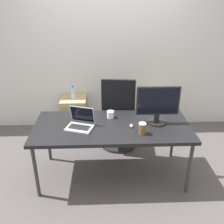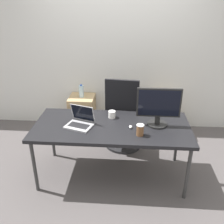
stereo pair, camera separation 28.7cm
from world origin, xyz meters
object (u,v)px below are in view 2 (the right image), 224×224
object	(u,v)px
monitor	(158,107)
laptop_center	(80,122)
office_chair	(123,121)
cabinet_right	(163,116)
coffee_cup_white	(112,114)
coffee_cup_brown	(140,130)
mouse	(131,127)
cabinet_left	(83,113)
water_bottle	(81,91)

from	to	relation	value
monitor	laptop_center	bearing A→B (deg)	-175.27
office_chair	cabinet_right	distance (m)	0.82
monitor	coffee_cup_white	world-z (taller)	monitor
cabinet_right	coffee_cup_brown	xyz separation A→B (m)	(-0.43, -1.36, 0.48)
mouse	coffee_cup_brown	xyz separation A→B (m)	(0.10, -0.15, 0.05)
laptop_center	coffee_cup_brown	distance (m)	0.71
office_chair	mouse	size ratio (longest dim) A/B	19.41
office_chair	mouse	xyz separation A→B (m)	(0.10, -0.70, 0.30)
cabinet_left	coffee_cup_white	world-z (taller)	coffee_cup_white
office_chair	cabinet_left	size ratio (longest dim) A/B	1.90
laptop_center	monitor	xyz separation A→B (m)	(0.89, 0.07, 0.18)
water_bottle	laptop_center	xyz separation A→B (m)	(0.21, -1.18, 0.08)
water_bottle	mouse	bearing A→B (deg)	-56.72
coffee_cup_white	monitor	bearing A→B (deg)	-15.96
cabinet_left	mouse	xyz separation A→B (m)	(0.79, -1.21, 0.44)
cabinet_left	coffee_cup_brown	size ratio (longest dim) A/B	4.63
cabinet_right	laptop_center	size ratio (longest dim) A/B	1.69
laptop_center	cabinet_left	bearing A→B (deg)	100.11
cabinet_left	coffee_cup_brown	xyz separation A→B (m)	(0.90, -1.36, 0.48)
laptop_center	coffee_cup_white	bearing A→B (deg)	32.87
laptop_center	mouse	size ratio (longest dim) A/B	6.05
water_bottle	monitor	size ratio (longest dim) A/B	0.42
office_chair	coffee_cup_brown	size ratio (longest dim) A/B	8.81
cabinet_left	water_bottle	bearing A→B (deg)	90.00
office_chair	cabinet_left	distance (m)	0.87
cabinet_left	monitor	size ratio (longest dim) A/B	1.19
laptop_center	water_bottle	bearing A→B (deg)	100.09
cabinet_right	monitor	size ratio (longest dim) A/B	1.19
mouse	coffee_cup_brown	world-z (taller)	coffee_cup_brown
monitor	coffee_cup_white	bearing A→B (deg)	164.04
office_chair	coffee_cup_white	distance (m)	0.57
cabinet_right	mouse	world-z (taller)	mouse
office_chair	cabinet_right	size ratio (longest dim) A/B	1.90
laptop_center	coffee_cup_white	size ratio (longest dim) A/B	3.98
cabinet_left	laptop_center	bearing A→B (deg)	-79.89
cabinet_left	monitor	world-z (taller)	monitor
cabinet_right	monitor	world-z (taller)	monitor
office_chair	cabinet_right	xyz separation A→B (m)	(0.63, 0.50, -0.14)
coffee_cup_white	coffee_cup_brown	bearing A→B (deg)	-50.49
mouse	coffee_cup_white	xyz separation A→B (m)	(-0.23, 0.25, 0.03)
cabinet_left	mouse	world-z (taller)	mouse
water_bottle	office_chair	bearing A→B (deg)	-36.19
cabinet_right	mouse	xyz separation A→B (m)	(-0.53, -1.21, 0.44)
office_chair	water_bottle	world-z (taller)	office_chair
monitor	coffee_cup_white	distance (m)	0.59
office_chair	monitor	bearing A→B (deg)	-55.91
cabinet_right	laptop_center	world-z (taller)	laptop_center
laptop_center	monitor	distance (m)	0.91
office_chair	coffee_cup_brown	bearing A→B (deg)	-76.64
coffee_cup_white	coffee_cup_brown	world-z (taller)	coffee_cup_brown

